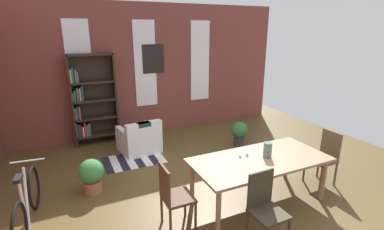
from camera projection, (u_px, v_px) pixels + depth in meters
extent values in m
plane|color=brown|center=(212.00, 201.00, 4.51)|extent=(9.19, 9.19, 0.00)
cube|color=brown|center=(145.00, 70.00, 7.15)|extent=(7.58, 0.12, 3.27)
cube|color=white|center=(80.00, 68.00, 6.41)|extent=(0.55, 0.02, 2.12)
cube|color=white|center=(145.00, 64.00, 7.04)|extent=(0.55, 0.02, 2.12)
cube|color=white|center=(200.00, 61.00, 7.66)|extent=(0.55, 0.02, 2.12)
cube|color=#987156|center=(260.00, 160.00, 4.28)|extent=(2.11, 1.00, 0.04)
cylinder|color=#987156|center=(218.00, 212.00, 3.65)|extent=(0.07, 0.07, 0.71)
cylinder|color=#987156|center=(323.00, 180.00, 4.43)|extent=(0.07, 0.07, 0.71)
cylinder|color=#987156|center=(192.00, 183.00, 4.34)|extent=(0.07, 0.07, 0.71)
cylinder|color=#987156|center=(287.00, 160.00, 5.12)|extent=(0.07, 0.07, 0.71)
cylinder|color=#4C7266|center=(268.00, 150.00, 4.29)|extent=(0.13, 0.13, 0.24)
cylinder|color=silver|center=(247.00, 154.00, 4.37)|extent=(0.04, 0.04, 0.05)
cylinder|color=silver|center=(240.00, 156.00, 4.32)|extent=(0.04, 0.04, 0.04)
cube|color=brown|center=(321.00, 160.00, 4.91)|extent=(0.41, 0.41, 0.04)
cube|color=brown|center=(331.00, 145.00, 4.92)|extent=(0.04, 0.38, 0.50)
cylinder|color=brown|center=(304.00, 170.00, 5.06)|extent=(0.04, 0.04, 0.43)
cylinder|color=brown|center=(321.00, 179.00, 4.75)|extent=(0.04, 0.04, 0.43)
cylinder|color=brown|center=(318.00, 166.00, 5.21)|extent=(0.04, 0.04, 0.43)
cylinder|color=brown|center=(335.00, 174.00, 4.90)|extent=(0.04, 0.04, 0.43)
cube|color=#352D22|center=(269.00, 214.00, 3.47)|extent=(0.41, 0.41, 0.04)
cube|color=#352D22|center=(260.00, 189.00, 3.56)|extent=(0.38, 0.04, 0.50)
cylinder|color=#352D22|center=(247.00, 225.00, 3.62)|extent=(0.04, 0.04, 0.43)
cylinder|color=#352D22|center=(269.00, 218.00, 3.77)|extent=(0.04, 0.04, 0.43)
cube|color=#4B3125|center=(178.00, 198.00, 3.81)|extent=(0.40, 0.40, 0.04)
cube|color=#4B3125|center=(165.00, 184.00, 3.66)|extent=(0.03, 0.38, 0.50)
cylinder|color=#4B3125|center=(196.00, 217.00, 3.79)|extent=(0.04, 0.04, 0.43)
cylinder|color=#4B3125|center=(185.00, 202.00, 4.10)|extent=(0.04, 0.04, 0.43)
cylinder|color=#4B3125|center=(171.00, 224.00, 3.65)|extent=(0.04, 0.04, 0.43)
cylinder|color=#4B3125|center=(162.00, 209.00, 3.96)|extent=(0.04, 0.04, 0.43)
cube|color=#2D2319|center=(72.00, 102.00, 6.34)|extent=(0.04, 0.33, 2.12)
cube|color=#2D2319|center=(115.00, 98.00, 6.74)|extent=(0.04, 0.33, 2.12)
cube|color=#2D2319|center=(94.00, 98.00, 6.68)|extent=(1.01, 0.01, 2.12)
cube|color=#2D2319|center=(98.00, 134.00, 6.79)|extent=(0.97, 0.33, 0.04)
cube|color=#33724C|center=(77.00, 130.00, 6.55)|extent=(0.03, 0.17, 0.32)
cube|color=#4C4C51|center=(80.00, 130.00, 6.58)|extent=(0.04, 0.17, 0.29)
cube|color=#B22D28|center=(82.00, 130.00, 6.60)|extent=(0.03, 0.23, 0.27)
cube|color=white|center=(83.00, 131.00, 6.62)|extent=(0.03, 0.23, 0.23)
cube|color=#B22D28|center=(85.00, 128.00, 6.62)|extent=(0.04, 0.23, 0.34)
cube|color=#8C4C8C|center=(87.00, 130.00, 6.65)|extent=(0.04, 0.25, 0.26)
cube|color=#33724C|center=(89.00, 129.00, 6.67)|extent=(0.05, 0.21, 0.29)
cube|color=#2D2319|center=(96.00, 117.00, 6.66)|extent=(0.97, 0.33, 0.04)
cube|color=#33724C|center=(75.00, 113.00, 6.44)|extent=(0.05, 0.21, 0.27)
cube|color=#4C4C51|center=(77.00, 113.00, 6.45)|extent=(0.03, 0.20, 0.29)
cube|color=#8C4C8C|center=(79.00, 112.00, 6.47)|extent=(0.03, 0.27, 0.30)
cube|color=#2D2319|center=(94.00, 100.00, 6.54)|extent=(0.97, 0.33, 0.04)
cube|color=#33724C|center=(73.00, 97.00, 6.32)|extent=(0.03, 0.24, 0.20)
cube|color=#33724C|center=(75.00, 96.00, 6.33)|extent=(0.04, 0.19, 0.25)
cube|color=#4C4C51|center=(77.00, 94.00, 6.35)|extent=(0.05, 0.25, 0.30)
cube|color=gold|center=(80.00, 94.00, 6.37)|extent=(0.03, 0.21, 0.29)
cube|color=#284C8C|center=(82.00, 93.00, 6.38)|extent=(0.03, 0.25, 0.35)
cube|color=#2D2319|center=(92.00, 82.00, 6.42)|extent=(0.97, 0.33, 0.04)
cube|color=gold|center=(70.00, 76.00, 6.19)|extent=(0.04, 0.27, 0.30)
cube|color=#284C8C|center=(72.00, 75.00, 6.20)|extent=(0.04, 0.21, 0.34)
cube|color=#33724C|center=(75.00, 76.00, 6.23)|extent=(0.04, 0.21, 0.30)
cube|color=#8C4C8C|center=(77.00, 77.00, 6.25)|extent=(0.03, 0.18, 0.24)
cube|color=#2D2319|center=(90.00, 54.00, 6.24)|extent=(0.97, 0.33, 0.04)
cube|color=white|center=(139.00, 142.00, 6.34)|extent=(0.90, 0.90, 0.40)
cube|color=white|center=(144.00, 130.00, 5.98)|extent=(0.81, 0.27, 0.35)
cube|color=white|center=(152.00, 128.00, 6.44)|extent=(0.22, 0.73, 0.15)
cube|color=white|center=(123.00, 133.00, 6.09)|extent=(0.22, 0.73, 0.15)
cube|color=#19382D|center=(144.00, 124.00, 5.94)|extent=(0.30, 0.21, 0.08)
torus|color=black|center=(20.00, 229.00, 3.41)|extent=(0.11, 0.67, 0.67)
torus|color=black|center=(34.00, 188.00, 4.30)|extent=(0.11, 0.67, 0.67)
cylinder|color=silver|center=(26.00, 200.00, 3.83)|extent=(0.07, 0.31, 0.85)
cylinder|color=silver|center=(21.00, 195.00, 3.61)|extent=(0.04, 0.04, 0.45)
cube|color=black|center=(18.00, 179.00, 3.54)|extent=(0.10, 0.21, 0.05)
cylinder|color=silver|center=(27.00, 161.00, 4.06)|extent=(0.44, 0.07, 0.02)
cylinder|color=#333338|center=(239.00, 141.00, 6.67)|extent=(0.23, 0.23, 0.22)
sphere|color=#2D6B33|center=(239.00, 130.00, 6.59)|extent=(0.39, 0.39, 0.39)
cylinder|color=#9E6042|center=(93.00, 186.00, 4.73)|extent=(0.29, 0.29, 0.21)
sphere|color=#387F42|center=(91.00, 171.00, 4.65)|extent=(0.42, 0.42, 0.42)
cube|color=#1E1E33|center=(108.00, 165.00, 5.70)|extent=(0.15, 0.81, 0.01)
cube|color=white|center=(115.00, 163.00, 5.76)|extent=(0.15, 0.81, 0.01)
cube|color=#1E1E33|center=(123.00, 162.00, 5.82)|extent=(0.15, 0.81, 0.01)
cube|color=white|center=(130.00, 160.00, 5.89)|extent=(0.15, 0.81, 0.01)
cube|color=#1E1E33|center=(137.00, 159.00, 5.95)|extent=(0.15, 0.81, 0.01)
cube|color=white|center=(144.00, 158.00, 6.01)|extent=(0.15, 0.81, 0.01)
cube|color=#1E1E33|center=(151.00, 156.00, 6.07)|extent=(0.15, 0.81, 0.01)
cube|color=white|center=(158.00, 155.00, 6.14)|extent=(0.15, 0.81, 0.01)
cube|color=black|center=(153.00, 59.00, 7.08)|extent=(0.56, 0.03, 0.72)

